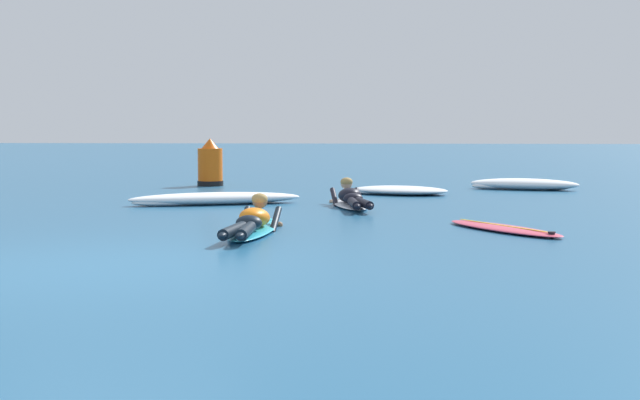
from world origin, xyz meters
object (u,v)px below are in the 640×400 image
surfer_near (252,223)px  surfer_far (351,199)px  drifting_surfboard (504,228)px  channel_marker_buoy (210,167)px

surfer_near → surfer_far: bearing=74.3°
drifting_surfboard → channel_marker_buoy: (-5.87, 8.61, 0.43)m
surfer_far → drifting_surfboard: (2.22, -3.27, -0.11)m
drifting_surfboard → channel_marker_buoy: bearing=124.3°
surfer_far → drifting_surfboard: 3.96m
surfer_far → drifting_surfboard: bearing=-55.8°
drifting_surfboard → surfer_far: bearing=124.2°
surfer_far → channel_marker_buoy: size_ratio=2.23×
drifting_surfboard → channel_marker_buoy: 10.43m
surfer_far → drifting_surfboard: size_ratio=1.21×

